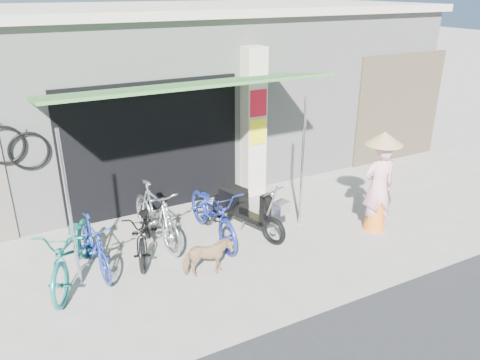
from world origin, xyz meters
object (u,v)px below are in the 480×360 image
moped (245,208)px  bike_silver (156,214)px  bike_navy (213,212)px  street_dog (207,258)px  bike_black (145,230)px  bike_teal (73,250)px  bike_blue (95,245)px  nun (379,183)px

moped → bike_silver: bearing=148.3°
bike_navy → moped: bearing=-3.6°
bike_silver → street_dog: 1.38m
bike_black → bike_navy: 1.19m
bike_teal → bike_navy: 2.34m
bike_blue → street_dog: 1.72m
bike_blue → moped: bearing=-3.6°
street_dog → moped: size_ratio=0.43×
moped → nun: size_ratio=0.93×
bike_navy → moped: same height
bike_navy → nun: nun is taller
moped → street_dog: bearing=-158.5°
bike_silver → moped: 1.55m
bike_blue → street_dog: size_ratio=1.99×
bike_navy → nun: size_ratio=1.03×
bike_blue → moped: 2.60m
bike_black → nun: bearing=5.0°
bike_blue → nun: bearing=-16.0°
bike_teal → moped: 2.93m
moped → nun: (2.10, -1.00, 0.45)m
bike_black → nun: (3.88, -1.09, 0.47)m
moped → nun: nun is taller
bike_silver → nun: 3.86m
bike_teal → street_dog: 1.97m
street_dog → moped: bearing=-39.9°
bike_teal → bike_black: (1.14, 0.22, -0.08)m
bike_blue → moped: moped is taller
street_dog → nun: size_ratio=0.40×
bike_blue → bike_navy: bearing=-1.9°
bike_black → bike_silver: size_ratio=0.93×
street_dog → moped: moped is taller
bike_blue → bike_black: (0.81, 0.13, -0.01)m
bike_teal → nun: size_ratio=1.05×
nun → moped: bearing=-14.9°
bike_teal → street_dog: bearing=-0.6°
bike_blue → bike_navy: size_ratio=0.78×
bike_teal → bike_silver: bearing=43.5°
bike_navy → bike_teal: bearing=-174.5°
bike_blue → bike_black: bearing=4.6°
bike_black → moped: bearing=17.7°
bike_silver → moped: size_ratio=1.03×
bike_black → street_dog: bike_black is taller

